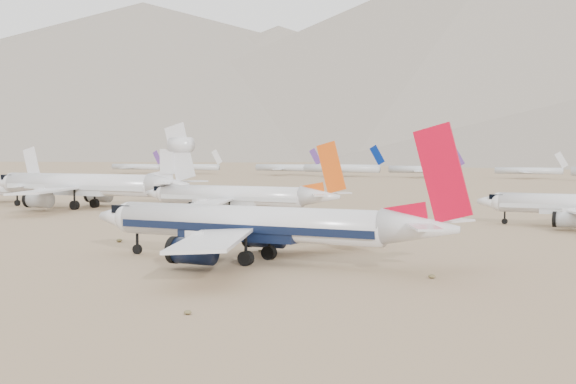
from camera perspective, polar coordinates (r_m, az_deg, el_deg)
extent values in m
plane|color=#85694D|center=(101.45, -3.46, -5.30)|extent=(7000.00, 7000.00, 0.00)
cylinder|color=silver|center=(104.87, -2.92, -2.20)|extent=(37.83, 4.47, 4.47)
cube|color=black|center=(104.92, -2.92, -2.50)|extent=(37.08, 4.54, 1.01)
sphere|color=silver|center=(115.34, -11.13, -1.78)|extent=(4.47, 4.47, 4.47)
cube|color=black|center=(115.66, -11.40, -1.16)|extent=(3.13, 2.91, 1.12)
cone|color=silver|center=(95.55, 9.38, -2.54)|extent=(9.46, 4.47, 4.47)
cube|color=silver|center=(92.12, -5.41, -3.42)|extent=(14.61, 23.03, 0.70)
cube|color=silver|center=(90.83, 9.68, -2.48)|extent=(6.01, 7.85, 0.27)
cylinder|color=black|center=(98.37, -6.67, -4.20)|extent=(5.25, 3.22, 3.22)
cube|color=silver|center=(115.37, 1.60, -2.11)|extent=(14.61, 23.03, 0.70)
cube|color=silver|center=(99.15, 11.15, -2.04)|extent=(6.01, 7.85, 0.27)
cylinder|color=black|center=(114.27, -1.54, -3.18)|extent=(5.25, 3.22, 3.22)
cube|color=red|center=(94.41, 10.94, 1.34)|extent=(7.17, 0.36, 11.82)
cylinder|color=black|center=(115.12, -10.67, -4.02)|extent=(1.34, 0.56, 1.34)
cylinder|color=black|center=(101.87, -3.01, -4.74)|extent=(1.88, 1.12, 1.88)
cylinder|color=black|center=(107.31, -1.36, -4.34)|extent=(1.88, 1.12, 1.88)
sphere|color=silver|center=(163.97, 14.84, -0.68)|extent=(3.82, 3.82, 3.82)
cube|color=black|center=(164.03, 14.65, -0.31)|extent=(2.67, 2.48, 0.96)
cylinder|color=silver|center=(154.19, 19.33, -1.87)|extent=(4.37, 2.75, 2.75)
cylinder|color=black|center=(164.06, 15.15, -2.02)|extent=(1.15, 0.48, 1.15)
cylinder|color=silver|center=(173.75, -4.10, -0.24)|extent=(34.49, 4.22, 4.22)
cube|color=silver|center=(173.78, -4.10, -0.41)|extent=(33.80, 4.28, 0.95)
sphere|color=silver|center=(183.14, -8.74, -0.10)|extent=(4.22, 4.22, 4.22)
cube|color=black|center=(183.45, -8.91, 0.27)|extent=(2.95, 2.74, 1.05)
cone|color=silver|center=(163.89, 2.32, -0.32)|extent=(8.62, 4.22, 4.22)
cube|color=silver|center=(162.04, -5.49, -0.74)|extent=(13.32, 20.99, 0.65)
cube|color=silver|center=(159.54, 2.28, -0.22)|extent=(5.47, 7.16, 0.25)
cylinder|color=silver|center=(167.67, -6.15, -1.27)|extent=(4.79, 3.04, 3.04)
cube|color=silver|center=(183.07, -1.44, -0.30)|extent=(13.32, 20.99, 0.65)
cube|color=silver|center=(166.83, 3.41, -0.08)|extent=(5.47, 7.16, 0.25)
cylinder|color=silver|center=(182.24, -3.24, -0.92)|extent=(4.79, 3.04, 3.04)
cube|color=#E6520F|center=(162.68, 3.09, 1.76)|extent=(6.54, 0.34, 10.77)
cylinder|color=black|center=(182.81, -8.46, -1.43)|extent=(1.26, 0.53, 1.26)
cylinder|color=black|center=(170.76, -4.19, -1.63)|extent=(1.77, 1.05, 1.77)
cylinder|color=black|center=(175.84, -3.20, -1.49)|extent=(1.77, 1.05, 1.77)
cylinder|color=silver|center=(207.23, -14.66, 0.54)|extent=(44.35, 5.31, 5.31)
cube|color=silver|center=(207.26, -14.66, 0.36)|extent=(43.46, 5.39, 1.19)
sphere|color=silver|center=(222.48, -18.96, 0.64)|extent=(5.31, 5.31, 5.31)
cube|color=black|center=(222.99, -19.11, 1.02)|extent=(3.72, 3.45, 1.33)
cone|color=silver|center=(190.27, -8.45, 0.52)|extent=(11.09, 5.31, 5.31)
cube|color=silver|center=(193.47, -16.94, 0.07)|extent=(17.13, 26.99, 0.83)
cube|color=silver|center=(184.83, -8.81, 0.65)|extent=(7.04, 9.20, 0.32)
cylinder|color=silver|center=(201.02, -17.23, -0.52)|extent=(6.16, 3.82, 3.82)
cube|color=silver|center=(217.10, -11.26, 0.44)|extent=(17.13, 26.99, 0.83)
cube|color=silver|center=(193.24, -7.05, 0.76)|extent=(7.04, 9.20, 0.32)
cylinder|color=silver|center=(217.29, -13.24, -0.21)|extent=(6.16, 3.82, 3.82)
cube|color=silver|center=(188.34, -7.69, 2.83)|extent=(8.41, 0.42, 13.85)
cylinder|color=silver|center=(188.17, -7.62, 3.35)|extent=(5.54, 3.44, 3.44)
cylinder|color=black|center=(221.80, -18.70, -0.74)|extent=(1.59, 0.66, 1.59)
cylinder|color=black|center=(203.50, -14.94, -0.91)|extent=(2.23, 1.33, 2.23)
cylinder|color=black|center=(209.10, -13.59, -0.79)|extent=(2.23, 1.33, 2.23)
cone|color=silver|center=(220.67, -18.13, 0.31)|extent=(8.10, 3.98, 3.98)
cube|color=silver|center=(216.89, -18.53, 0.40)|extent=(5.14, 6.73, 0.24)
cube|color=silver|center=(241.20, -19.17, 0.28)|extent=(12.51, 19.72, 0.61)
cube|color=silver|center=(222.23, -17.16, 0.48)|extent=(5.14, 6.73, 0.24)
cube|color=silver|center=(218.92, -17.73, 1.77)|extent=(6.14, 0.32, 10.12)
cylinder|color=silver|center=(513.31, -10.78, 1.78)|extent=(35.55, 3.51, 3.51)
cube|color=#583183|center=(503.24, -9.27, 2.44)|extent=(7.08, 0.35, 8.92)
cube|color=silver|center=(506.04, -11.41, 1.69)|extent=(9.37, 16.37, 0.35)
cube|color=silver|center=(520.66, -10.16, 1.74)|extent=(9.37, 16.37, 0.35)
cylinder|color=silver|center=(493.38, -6.81, 1.77)|extent=(37.27, 3.68, 3.68)
cube|color=silver|center=(483.85, -5.08, 2.49)|extent=(7.42, 0.37, 9.35)
cube|color=silver|center=(485.37, -7.44, 1.68)|extent=(9.82, 17.16, 0.37)
cube|color=silver|center=(501.47, -6.21, 1.73)|extent=(9.82, 17.16, 0.37)
cylinder|color=silver|center=(468.23, -0.11, 1.74)|extent=(39.44, 3.90, 3.90)
cube|color=#583183|center=(460.09, 1.96, 2.54)|extent=(7.85, 0.39, 9.89)
cube|color=silver|center=(459.16, -0.68, 1.64)|extent=(10.39, 18.16, 0.39)
cube|color=silver|center=(477.39, 0.44, 1.69)|extent=(10.39, 18.16, 0.39)
cylinder|color=silver|center=(441.86, 3.82, 1.69)|extent=(44.23, 4.37, 4.37)
cube|color=navy|center=(434.11, 6.36, 2.63)|extent=(8.81, 0.44, 11.10)
cube|color=silver|center=(431.34, 3.23, 1.57)|extent=(11.65, 20.36, 0.44)
cube|color=silver|center=(452.45, 4.38, 1.63)|extent=(11.65, 20.36, 0.44)
cylinder|color=silver|center=(432.49, 9.64, 1.59)|extent=(38.63, 3.82, 3.82)
cube|color=#583183|center=(427.44, 11.98, 2.41)|extent=(7.69, 0.38, 9.69)
cube|color=silver|center=(422.96, 9.24, 1.48)|extent=(10.18, 17.78, 0.38)
cube|color=silver|center=(442.08, 10.02, 1.54)|extent=(10.18, 17.78, 0.38)
cylinder|color=silver|center=(427.62, 16.74, 1.46)|extent=(33.87, 3.35, 3.35)
cube|color=silver|center=(425.07, 18.87, 2.18)|extent=(6.75, 0.33, 8.50)
cube|color=silver|center=(419.00, 16.53, 1.36)|extent=(8.92, 15.59, 0.33)
cube|color=silver|center=(436.27, 16.93, 1.42)|extent=(8.92, 15.59, 0.33)
cone|color=slate|center=(2264.13, -10.23, 7.90)|extent=(3024.00, 3024.00, 420.00)
cone|color=slate|center=(1858.37, -0.71, 7.18)|extent=(1800.00, 1800.00, 300.00)
cone|color=slate|center=(1824.42, 15.57, 9.83)|extent=(2444.00, 2444.00, 470.00)
cone|color=slate|center=(1404.53, -5.71, 4.33)|extent=(855.00, 855.00, 95.00)
ellipsoid|color=brown|center=(130.30, -11.91, -3.39)|extent=(0.98, 0.98, 0.54)
ellipsoid|color=brown|center=(72.66, -7.15, -8.48)|extent=(0.70, 0.70, 0.39)
ellipsoid|color=brown|center=(93.30, 10.20, -5.92)|extent=(0.84, 0.84, 0.46)
ellipsoid|color=brown|center=(115.54, -2.00, -4.20)|extent=(0.56, 0.56, 0.31)
ellipsoid|color=brown|center=(131.81, -3.21, -3.25)|extent=(1.04, 1.04, 0.57)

